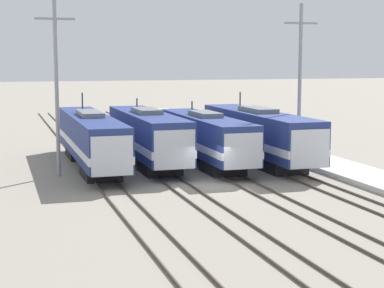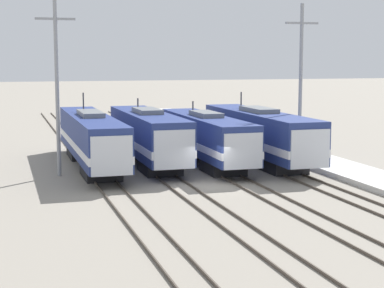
{
  "view_description": "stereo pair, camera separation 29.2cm",
  "coord_description": "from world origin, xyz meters",
  "px_view_note": "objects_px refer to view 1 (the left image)",
  "views": [
    {
      "loc": [
        -13.36,
        -38.96,
        8.24
      ],
      "look_at": [
        -0.95,
        1.59,
        2.59
      ],
      "focal_mm": 60.0,
      "sensor_mm": 36.0,
      "label": 1
    },
    {
      "loc": [
        -13.08,
        -39.04,
        8.24
      ],
      "look_at": [
        -0.95,
        1.59,
        2.59
      ],
      "focal_mm": 60.0,
      "sensor_mm": 36.0,
      "label": 2
    }
  ],
  "objects_px": {
    "locomotive_far_left": "(91,139)",
    "locomotive_center_left": "(149,137)",
    "locomotive_far_right": "(260,135)",
    "catenary_tower_left": "(57,83)",
    "catenary_tower_right": "(300,81)",
    "locomotive_center_right": "(207,138)"
  },
  "relations": [
    {
      "from": "locomotive_far_left",
      "to": "locomotive_center_left",
      "type": "bearing_deg",
      "value": -3.6
    },
    {
      "from": "locomotive_far_right",
      "to": "catenary_tower_left",
      "type": "distance_m",
      "value": 16.46
    },
    {
      "from": "locomotive_far_right",
      "to": "catenary_tower_left",
      "type": "height_order",
      "value": "catenary_tower_left"
    },
    {
      "from": "locomotive_center_left",
      "to": "locomotive_far_right",
      "type": "xyz_separation_m",
      "value": [
        8.76,
        -1.37,
        -0.0
      ]
    },
    {
      "from": "locomotive_far_right",
      "to": "catenary_tower_right",
      "type": "bearing_deg",
      "value": -20.72
    },
    {
      "from": "locomotive_center_left",
      "to": "catenary_tower_right",
      "type": "bearing_deg",
      "value": -11.88
    },
    {
      "from": "locomotive_center_right",
      "to": "catenary_tower_right",
      "type": "distance_m",
      "value": 8.53
    },
    {
      "from": "locomotive_far_right",
      "to": "locomotive_center_left",
      "type": "bearing_deg",
      "value": 171.11
    },
    {
      "from": "locomotive_center_right",
      "to": "catenary_tower_left",
      "type": "height_order",
      "value": "catenary_tower_left"
    },
    {
      "from": "locomotive_far_left",
      "to": "locomotive_center_right",
      "type": "distance_m",
      "value": 8.88
    },
    {
      "from": "locomotive_far_left",
      "to": "catenary_tower_right",
      "type": "height_order",
      "value": "catenary_tower_right"
    },
    {
      "from": "locomotive_far_left",
      "to": "locomotive_center_left",
      "type": "distance_m",
      "value": 4.39
    },
    {
      "from": "locomotive_center_right",
      "to": "locomotive_far_right",
      "type": "relative_size",
      "value": 0.9
    },
    {
      "from": "locomotive_center_right",
      "to": "locomotive_far_right",
      "type": "height_order",
      "value": "locomotive_far_right"
    },
    {
      "from": "locomotive_center_left",
      "to": "locomotive_far_left",
      "type": "bearing_deg",
      "value": 176.4
    },
    {
      "from": "locomotive_far_left",
      "to": "locomotive_center_right",
      "type": "height_order",
      "value": "locomotive_far_left"
    },
    {
      "from": "locomotive_far_right",
      "to": "catenary_tower_right",
      "type": "distance_m",
      "value": 5.24
    },
    {
      "from": "catenary_tower_left",
      "to": "locomotive_far_right",
      "type": "bearing_deg",
      "value": 3.84
    },
    {
      "from": "locomotive_center_left",
      "to": "locomotive_center_right",
      "type": "distance_m",
      "value": 4.54
    },
    {
      "from": "locomotive_center_right",
      "to": "catenary_tower_right",
      "type": "height_order",
      "value": "catenary_tower_right"
    },
    {
      "from": "locomotive_far_right",
      "to": "locomotive_center_right",
      "type": "bearing_deg",
      "value": 177.5
    },
    {
      "from": "locomotive_far_left",
      "to": "locomotive_center_right",
      "type": "bearing_deg",
      "value": -9.43
    }
  ]
}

